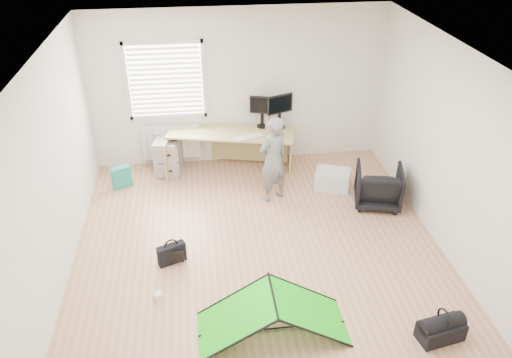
{
  "coord_description": "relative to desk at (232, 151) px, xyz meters",
  "views": [
    {
      "loc": [
        -0.73,
        -5.25,
        4.37
      ],
      "look_at": [
        0.0,
        0.4,
        0.95
      ],
      "focal_mm": 35.0,
      "sensor_mm": 36.0,
      "label": 1
    }
  ],
  "objects": [
    {
      "name": "back_wall",
      "position": [
        0.17,
        0.39,
        0.99
      ],
      "size": [
        5.0,
        0.02,
        2.7
      ],
      "primitive_type": "cube",
      "color": "silver",
      "rests_on": "ground"
    },
    {
      "name": "monitor_right",
      "position": [
        0.83,
        0.07,
        0.58
      ],
      "size": [
        0.47,
        0.26,
        0.44
      ],
      "primitive_type": "cube",
      "rotation": [
        0.0,
        0.0,
        0.36
      ],
      "color": "black",
      "rests_on": "desk"
    },
    {
      "name": "desk",
      "position": [
        0.0,
        0.0,
        0.0
      ],
      "size": [
        2.23,
        1.15,
        0.73
      ],
      "primitive_type": "cube",
      "rotation": [
        0.0,
        0.0,
        -0.23
      ],
      "color": "tan",
      "rests_on": "ground"
    },
    {
      "name": "monitor_left",
      "position": [
        0.55,
        0.13,
        0.57
      ],
      "size": [
        0.44,
        0.21,
        0.41
      ],
      "primitive_type": "cube",
      "rotation": [
        0.0,
        0.0,
        -0.27
      ],
      "color": "black",
      "rests_on": "desk"
    },
    {
      "name": "ground",
      "position": [
        0.17,
        -2.36,
        -0.36
      ],
      "size": [
        5.5,
        5.5,
        0.0
      ],
      "primitive_type": "plane",
      "color": "tan",
      "rests_on": "ground"
    },
    {
      "name": "office_chair",
      "position": [
        2.15,
        -1.37,
        -0.04
      ],
      "size": [
        0.84,
        0.85,
        0.64
      ],
      "primitive_type": "imported",
      "rotation": [
        0.0,
        0.0,
        2.87
      ],
      "color": "black",
      "rests_on": "ground"
    },
    {
      "name": "keyboard",
      "position": [
        0.28,
        -0.26,
        0.37
      ],
      "size": [
        0.5,
        0.32,
        0.02
      ],
      "primitive_type": "cube",
      "rotation": [
        0.0,
        0.0,
        0.36
      ],
      "color": "beige",
      "rests_on": "desk"
    },
    {
      "name": "filing_cabinet",
      "position": [
        -1.09,
        0.07,
        -0.05
      ],
      "size": [
        0.5,
        0.6,
        0.62
      ],
      "primitive_type": "cube",
      "rotation": [
        0.0,
        0.0,
        -0.2
      ],
      "color": "#9B9EA0",
      "rests_on": "ground"
    },
    {
      "name": "laptop_bag",
      "position": [
        -1.0,
        -2.39,
        -0.22
      ],
      "size": [
        0.39,
        0.25,
        0.28
      ],
      "primitive_type": "cube",
      "rotation": [
        0.0,
        0.0,
        0.41
      ],
      "color": "black",
      "rests_on": "ground"
    },
    {
      "name": "white_box",
      "position": [
        -1.17,
        -3.05,
        -0.32
      ],
      "size": [
        0.12,
        0.12,
        0.09
      ],
      "primitive_type": "cube",
      "rotation": [
        0.0,
        0.0,
        0.41
      ],
      "color": "silver",
      "rests_on": "ground"
    },
    {
      "name": "person",
      "position": [
        0.56,
        -1.02,
        0.34
      ],
      "size": [
        0.61,
        0.55,
        1.41
      ],
      "primitive_type": "imported",
      "rotation": [
        0.0,
        0.0,
        3.66
      ],
      "color": "slate",
      "rests_on": "ground"
    },
    {
      "name": "duffel_bag",
      "position": [
        1.96,
        -4.06,
        -0.25
      ],
      "size": [
        0.54,
        0.35,
        0.22
      ],
      "primitive_type": "cube",
      "rotation": [
        0.0,
        0.0,
        0.19
      ],
      "color": "black",
      "rests_on": "ground"
    },
    {
      "name": "tote_bag",
      "position": [
        -1.85,
        -0.35,
        -0.18
      ],
      "size": [
        0.34,
        0.25,
        0.37
      ],
      "primitive_type": "cube",
      "rotation": [
        0.0,
        0.0,
        0.43
      ],
      "color": "teal",
      "rests_on": "ground"
    },
    {
      "name": "radiator",
      "position": [
        -1.03,
        0.31,
        0.09
      ],
      "size": [
        1.0,
        0.12,
        0.6
      ],
      "primitive_type": "cube",
      "color": "silver",
      "rests_on": "back_wall"
    },
    {
      "name": "window",
      "position": [
        -1.03,
        0.35,
        1.19
      ],
      "size": [
        1.2,
        0.06,
        1.2
      ],
      "primitive_type": "cube",
      "color": "silver",
      "rests_on": "back_wall"
    },
    {
      "name": "thermos",
      "position": [
        0.62,
        0.01,
        0.49
      ],
      "size": [
        0.07,
        0.07,
        0.25
      ],
      "primitive_type": "cylinder",
      "rotation": [
        0.0,
        0.0,
        -0.04
      ],
      "color": "#B76667",
      "rests_on": "desk"
    },
    {
      "name": "kite",
      "position": [
        0.14,
        -3.71,
        -0.1
      ],
      "size": [
        1.67,
        0.74,
        0.52
      ],
      "primitive_type": null,
      "rotation": [
        0.0,
        0.0,
        -0.0
      ],
      "color": "#19CE13",
      "rests_on": "ground"
    },
    {
      "name": "storage_crate",
      "position": [
        1.59,
        -0.81,
        -0.21
      ],
      "size": [
        0.66,
        0.56,
        0.31
      ],
      "primitive_type": "cube",
      "rotation": [
        0.0,
        0.0,
        -0.37
      ],
      "color": "silver",
      "rests_on": "ground"
    }
  ]
}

